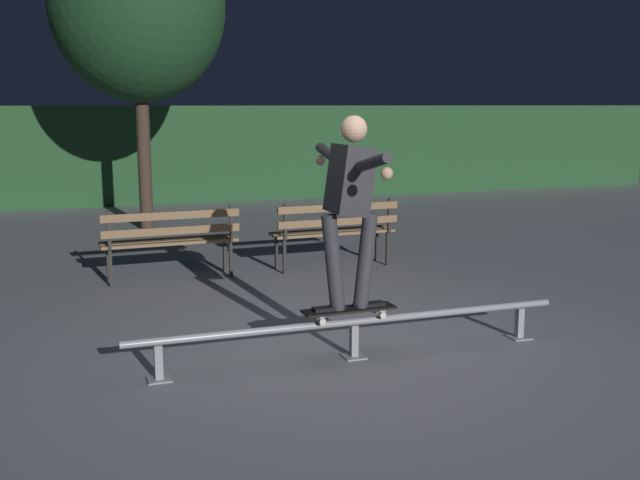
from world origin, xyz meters
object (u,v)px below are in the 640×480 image
(grind_rail, at_px, (354,327))
(skateboard, at_px, (349,310))
(skateboarder, at_px, (350,196))
(park_bench_leftmost, at_px, (170,236))
(park_bench_left_center, at_px, (335,227))
(tree_behind_benches, at_px, (138,6))

(grind_rail, height_order, skateboard, skateboard)
(skateboarder, height_order, park_bench_leftmost, skateboarder)
(park_bench_leftmost, bearing_deg, park_bench_left_center, 0.00)
(grind_rail, xyz_separation_m, skateboard, (-0.05, -0.00, 0.15))
(skateboard, bearing_deg, skateboarder, 1.78)
(skateboarder, height_order, park_bench_left_center, skateboarder)
(grind_rail, relative_size, park_bench_left_center, 2.31)
(grind_rail, distance_m, tree_behind_benches, 7.94)
(skateboarder, xyz_separation_m, tree_behind_benches, (-0.89, 7.13, 2.27))
(park_bench_left_center, distance_m, tree_behind_benches, 5.34)
(grind_rail, height_order, park_bench_leftmost, park_bench_leftmost)
(skateboard, relative_size, park_bench_leftmost, 0.49)
(park_bench_leftmost, bearing_deg, tree_behind_benches, 88.25)
(grind_rail, relative_size, tree_behind_benches, 0.72)
(grind_rail, xyz_separation_m, tree_behind_benches, (-0.93, 7.13, 3.36))
(park_bench_leftmost, bearing_deg, skateboard, -72.65)
(skateboard, xyz_separation_m, park_bench_leftmost, (-1.01, 3.23, 0.13))
(skateboarder, distance_m, park_bench_leftmost, 3.48)
(grind_rail, height_order, park_bench_left_center, park_bench_left_center)
(skateboard, relative_size, skateboarder, 0.50)
(grind_rail, bearing_deg, skateboard, -180.00)
(park_bench_leftmost, bearing_deg, skateboarder, -72.60)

